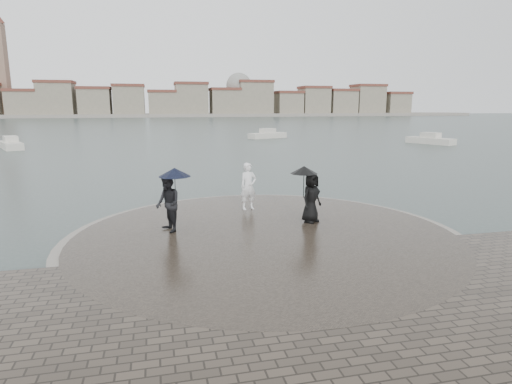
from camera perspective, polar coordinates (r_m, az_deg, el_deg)
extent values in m
plane|color=#2B3835|center=(10.51, 6.16, -12.92)|extent=(400.00, 400.00, 0.00)
cylinder|color=gray|center=(13.58, 1.26, -6.41)|extent=(12.50, 12.50, 0.32)
cylinder|color=#2D261E|center=(13.58, 1.26, -6.32)|extent=(11.90, 11.90, 0.36)
imported|color=white|center=(16.47, -1.01, 0.77)|extent=(0.75, 0.58, 1.82)
imported|color=black|center=(13.82, -11.67, -1.57)|extent=(0.94, 1.06, 1.82)
cylinder|color=black|center=(13.84, -10.72, 0.36)|extent=(0.02, 0.02, 0.90)
cone|color=black|center=(13.74, -10.80, 2.61)|extent=(1.05, 1.05, 0.28)
imported|color=black|center=(14.80, 7.37, -0.76)|extent=(1.00, 0.91, 1.72)
cylinder|color=black|center=(14.72, 6.37, 0.96)|extent=(0.02, 0.02, 0.90)
cone|color=black|center=(14.64, 6.42, 2.96)|extent=(0.95, 0.95, 0.26)
cube|color=gray|center=(172.08, -12.35, 9.97)|extent=(260.00, 20.00, 1.20)
cube|color=gray|center=(174.84, -28.56, 10.16)|extent=(10.00, 10.00, 9.00)
cube|color=brown|center=(174.91, -28.72, 11.79)|extent=(10.60, 10.60, 1.00)
cube|color=gray|center=(172.36, -25.03, 10.98)|extent=(12.00, 10.00, 12.00)
cube|color=brown|center=(172.54, -25.21, 13.13)|extent=(12.60, 10.60, 1.00)
cube|color=gray|center=(170.28, -20.64, 10.98)|extent=(11.00, 10.00, 10.00)
cube|color=brown|center=(170.39, -20.77, 12.83)|extent=(11.60, 10.60, 1.00)
cube|color=gray|center=(169.24, -16.55, 11.41)|extent=(11.00, 10.00, 11.00)
cube|color=brown|center=(169.39, -16.66, 13.43)|extent=(11.60, 10.60, 1.00)
cube|color=gray|center=(169.04, -12.39, 11.27)|extent=(10.00, 10.00, 9.00)
cube|color=brown|center=(169.12, -12.46, 12.96)|extent=(10.60, 10.60, 1.00)
cube|color=gray|center=(169.62, -8.61, 11.91)|extent=(12.00, 10.00, 12.00)
cube|color=brown|center=(169.81, -8.68, 14.11)|extent=(12.60, 10.60, 1.00)
cube|color=gray|center=(171.20, -4.17, 11.67)|extent=(11.00, 10.00, 10.00)
cube|color=brown|center=(171.31, -4.20, 13.51)|extent=(11.60, 10.60, 1.00)
cube|color=gray|center=(173.52, -0.18, 12.19)|extent=(13.00, 10.00, 13.00)
cube|color=brown|center=(173.75, -0.18, 14.50)|extent=(13.60, 10.60, 1.00)
cube|color=gray|center=(177.20, 4.33, 11.50)|extent=(10.00, 10.00, 9.00)
cube|color=brown|center=(177.28, 4.35, 13.11)|extent=(10.60, 10.60, 1.00)
cube|color=gray|center=(180.82, 7.73, 11.74)|extent=(11.00, 10.00, 11.00)
cube|color=brown|center=(180.96, 7.78, 13.64)|extent=(11.60, 10.60, 1.00)
cube|color=gray|center=(185.42, 11.26, 11.47)|extent=(11.00, 10.00, 10.00)
cube|color=brown|center=(185.52, 11.33, 13.16)|extent=(11.60, 10.60, 1.00)
cube|color=gray|center=(190.67, 14.63, 11.61)|extent=(12.00, 10.00, 12.00)
cube|color=brown|center=(190.84, 14.73, 13.56)|extent=(12.60, 10.60, 1.00)
cube|color=gray|center=(197.02, 18.02, 10.97)|extent=(10.00, 10.00, 9.00)
cube|color=brown|center=(197.09, 18.11, 12.43)|extent=(10.60, 10.60, 1.00)
cube|color=#846654|center=(179.05, -30.98, 13.63)|extent=(5.00, 5.00, 32.00)
sphere|color=gray|center=(174.38, -2.31, 13.99)|extent=(10.00, 10.00, 10.00)
cube|color=beige|center=(58.01, 1.56, 7.44)|extent=(5.68, 3.69, 0.90)
cube|color=beige|center=(57.97, 1.56, 8.03)|extent=(2.31, 1.91, 0.90)
cube|color=beige|center=(50.25, -29.83, 5.31)|extent=(3.64, 5.69, 0.90)
cube|color=beige|center=(50.21, -29.90, 5.99)|extent=(1.89, 2.31, 0.90)
cube|color=beige|center=(53.25, 22.20, 6.24)|extent=(3.54, 5.70, 0.90)
cube|color=beige|center=(53.20, 22.24, 6.88)|extent=(1.86, 2.30, 0.90)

